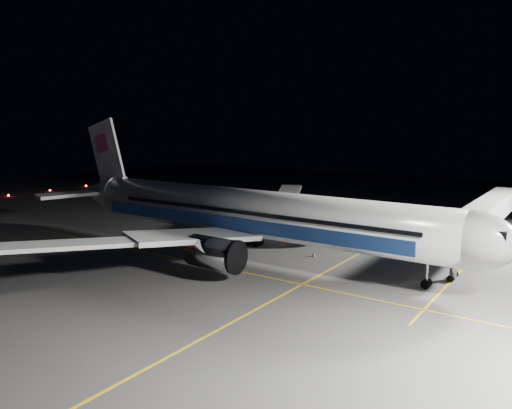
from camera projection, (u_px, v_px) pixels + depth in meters
The scene contains 10 objects.
ground at pixel (254, 256), 60.15m from camera, with size 200.00×200.00×0.00m, color #4C4C4F.
guide_line_main at pixel (329, 270), 54.57m from camera, with size 0.25×80.00×0.01m, color gold.
guide_line_cross at pixel (223, 268), 55.28m from camera, with size 70.00×0.25×0.01m, color gold.
guide_line_side at pixel (465, 266), 55.99m from camera, with size 0.25×40.00×0.01m, color gold.
airliner at pixel (246, 213), 59.91m from camera, with size 61.48×54.22×16.64m.
jet_bridge at pixel (482, 215), 61.79m from camera, with size 3.60×34.40×6.30m.
baggage_tug at pixel (318, 227), 72.58m from camera, with size 3.36×3.06×1.99m.
safety_cone_a at pixel (275, 237), 68.90m from camera, with size 0.37×0.37×0.56m, color #F45B0A.
safety_cone_b at pixel (314, 254), 60.00m from camera, with size 0.41×0.41×0.61m, color #F45B0A.
safety_cone_c at pixel (284, 245), 64.57m from camera, with size 0.38×0.38×0.57m, color #F45B0A.
Camera 1 is at (33.25, -47.91, 16.01)m, focal length 35.00 mm.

